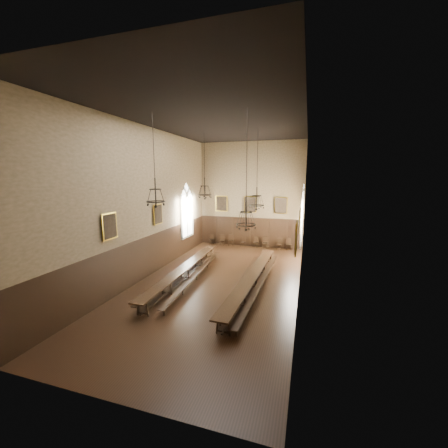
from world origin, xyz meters
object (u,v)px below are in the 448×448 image
at_px(bench_left_outer, 178,272).
at_px(chandelier_back_left, 205,191).
at_px(bench_right_inner, 242,282).
at_px(chandelier_front_left, 156,196).
at_px(chair_4, 256,244).
at_px(chandelier_front_right, 246,218).
at_px(chair_0, 212,241).
at_px(table_left, 185,273).
at_px(chair_3, 243,244).
at_px(chair_5, 265,245).
at_px(bench_right_outer, 261,284).
at_px(table_right, 252,281).
at_px(chair_6, 279,246).
at_px(chair_1, 222,242).
at_px(bench_left_inner, 197,275).
at_px(chair_2, 231,243).
at_px(chandelier_back_right, 257,201).
at_px(chair_7, 289,246).

bearing_deg(bench_left_outer, chandelier_back_left, 75.35).
xyz_separation_m(bench_right_inner, chandelier_front_left, (-3.80, -2.43, 4.88)).
relative_size(chair_4, chandelier_front_right, 0.17).
bearing_deg(bench_right_inner, chair_0, 119.34).
bearing_deg(table_left, chair_3, 79.46).
height_order(bench_left_outer, chair_5, chair_5).
distance_m(bench_right_outer, chandelier_front_left, 7.25).
height_order(table_right, chandelier_front_left, chandelier_front_left).
bearing_deg(bench_right_outer, table_right, -176.85).
xyz_separation_m(table_right, chandelier_back_left, (-3.93, 3.22, 4.72)).
relative_size(table_left, chair_6, 10.65).
relative_size(chair_1, chair_4, 1.04).
relative_size(chair_6, chandelier_front_right, 0.18).
bearing_deg(chair_1, bench_left_inner, -88.71).
bearing_deg(table_left, chandelier_front_left, -95.62).
distance_m(chair_5, chandelier_front_right, 11.36).
relative_size(chandelier_back_left, chandelier_front_left, 1.00).
relative_size(bench_right_outer, chair_2, 10.34).
relative_size(bench_left_inner, chandelier_front_left, 2.22).
height_order(table_left, chandelier_back_right, chandelier_back_right).
bearing_deg(chair_6, bench_right_outer, -86.73).
bearing_deg(chair_1, chair_6, -5.78).
height_order(chair_7, chandelier_back_right, chandelier_back_right).
distance_m(table_right, bench_left_inner, 3.41).
bearing_deg(chair_7, chandelier_front_left, -130.18).
xyz_separation_m(bench_right_outer, chair_5, (-1.11, 8.75, 0.00)).
bearing_deg(table_right, chair_5, 94.00).
xyz_separation_m(table_right, chair_5, (-0.61, 8.78, -0.11)).
bearing_deg(chair_3, chair_2, -169.49).
distance_m(chair_1, chandelier_back_right, 8.23).
xyz_separation_m(chair_7, chandelier_front_left, (-5.72, -11.18, 4.84)).
bearing_deg(bench_left_outer, table_right, -5.46).
xyz_separation_m(table_right, chair_7, (1.37, 8.84, -0.11)).
distance_m(bench_right_inner, chair_3, 8.88).
height_order(chair_6, chandelier_front_left, chandelier_front_left).
relative_size(chair_1, chandelier_back_left, 0.22).
bearing_deg(chair_5, bench_left_outer, -121.71).
relative_size(bench_left_outer, chair_5, 10.15).
relative_size(bench_right_inner, chair_2, 9.30).
height_order(bench_right_inner, chandelier_front_left, chandelier_front_left).
bearing_deg(chair_0, chandelier_front_left, -96.48).
height_order(bench_left_inner, chair_6, chair_6).
relative_size(table_left, bench_right_inner, 1.10).
xyz_separation_m(chair_0, chair_2, (1.85, -0.11, 0.04)).
relative_size(chair_3, chair_6, 0.91).
distance_m(chair_1, chandelier_front_right, 12.16).
bearing_deg(chair_4, bench_left_outer, -102.20).
relative_size(bench_right_inner, chair_5, 9.40).
relative_size(bench_left_inner, chandelier_front_right, 1.80).
bearing_deg(table_left, chandelier_back_left, 86.79).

